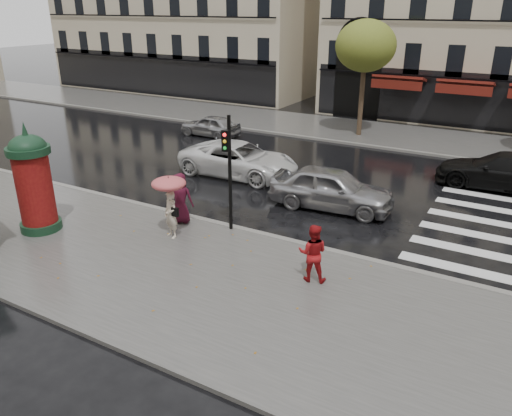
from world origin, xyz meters
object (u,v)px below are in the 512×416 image
Objects in this scene: woman_umbrella at (170,197)px; morris_column at (33,180)px; car_silver at (332,188)px; woman_red at (313,253)px; car_far_silver at (210,126)px; man_burgundy at (180,198)px; car_black at (503,171)px; car_white at (239,160)px; traffic_light at (229,163)px.

woman_umbrella is 0.57× the size of morris_column.
woman_umbrella is at bearing 141.41° from car_silver.
morris_column is (-9.56, -1.50, 0.96)m from woman_red.
man_burgundy is at bearing 30.86° from car_far_silver.
car_far_silver is (-10.56, 7.10, -0.18)m from car_silver.
morris_column is 0.70× the size of car_black.
car_white is 1.48× the size of car_far_silver.
man_burgundy is at bearing -31.04° from woman_red.
morris_column is (-4.34, -1.77, 0.38)m from woman_umbrella.
morris_column reaches higher than car_white.
woman_red is 0.35× the size of car_silver.
car_silver is 0.89× the size of car_black.
car_black is at bearing -48.62° from car_silver.
car_silver is (4.03, 4.18, -0.22)m from man_burgundy.
car_white is (-6.84, 7.19, -0.20)m from woman_red.
morris_column is 0.79× the size of car_silver.
traffic_light is (1.37, 1.46, 0.99)m from woman_umbrella.
woman_umbrella is at bearing 30.24° from car_far_silver.
car_white is 1.03× the size of car_black.
car_white is (-1.62, 6.92, -0.78)m from woman_umbrella.
morris_column is 18.58m from car_black.
car_silver is 12.73m from car_far_silver.
car_black is (9.06, 11.04, -0.77)m from woman_umbrella.
woman_red is 9.73m from morris_column.
car_black reaches higher than car_far_silver.
woman_umbrella is at bearing -133.29° from traffic_light.
car_silver is at bearing 56.19° from woman_umbrella.
woman_umbrella is at bearing 22.14° from morris_column.
man_burgundy is at bearing 112.81° from woman_umbrella.
car_far_silver is at bearing 119.44° from woman_umbrella.
woman_red is 11.95m from car_black.
man_burgundy is 13.76m from car_black.
morris_column is 9.18m from car_white.
woman_red is 0.31× the size of car_white.
car_black is (9.54, 9.91, -0.25)m from man_burgundy.
car_silver is 5.42m from car_white.
car_silver reaches higher than car_white.
woman_red is at bearing 44.75° from car_far_silver.
morris_column is 6.59m from traffic_light.
traffic_light is 0.83× the size of car_silver.
woman_red is 0.45× the size of morris_column.
woman_umbrella is 0.40× the size of car_black.
man_burgundy is 0.46× the size of traffic_light.
traffic_light is 6.47m from car_white.
traffic_light reaches higher than car_white.
woman_red is 4.50m from traffic_light.
car_black is 16.12m from car_far_silver.
man_burgundy is 13.04m from car_far_silver.
car_black is at bearing -125.97° from woman_red.
car_black is (7.69, 9.59, -1.76)m from traffic_light.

